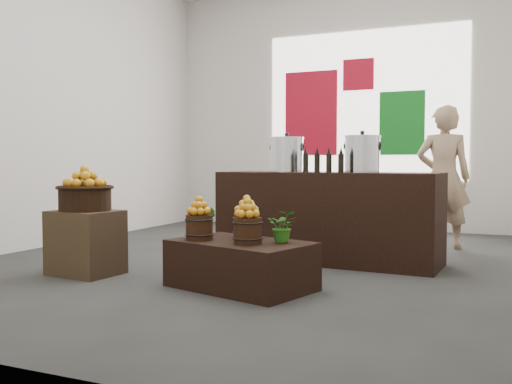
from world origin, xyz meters
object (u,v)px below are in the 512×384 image
at_px(stock_pot_left, 287,155).
at_px(shopper, 443,177).
at_px(wicker_basket, 85,199).
at_px(display_table, 241,265).
at_px(counter, 328,217).
at_px(stock_pot_center, 362,155).
at_px(crate, 86,243).

height_order(stock_pot_left, shopper, shopper).
bearing_deg(wicker_basket, display_table, 1.35).
distance_m(wicker_basket, counter, 2.54).
height_order(counter, stock_pot_left, stock_pot_left).
distance_m(display_table, stock_pot_center, 1.94).
bearing_deg(stock_pot_center, display_table, -113.89).
height_order(display_table, stock_pot_center, stock_pot_center).
bearing_deg(stock_pot_center, shopper, 66.05).
bearing_deg(shopper, stock_pot_center, 58.09).
height_order(crate, wicker_basket, wicker_basket).
bearing_deg(wicker_basket, stock_pot_left, 48.41).
bearing_deg(stock_pot_center, counter, 176.49).
distance_m(wicker_basket, stock_pot_left, 2.24).
xyz_separation_m(wicker_basket, stock_pot_left, (1.46, 1.64, 0.43)).
distance_m(counter, stock_pot_left, 0.83).
bearing_deg(wicker_basket, shopper, 46.08).
bearing_deg(shopper, wicker_basket, 38.12).
distance_m(crate, stock_pot_center, 2.94).
bearing_deg(counter, display_table, -97.56).
xyz_separation_m(counter, shopper, (1.06, 1.51, 0.41)).
distance_m(display_table, counter, 1.63).
distance_m(wicker_basket, stock_pot_center, 2.85).
height_order(crate, stock_pot_left, stock_pot_left).
height_order(wicker_basket, counter, counter).
distance_m(wicker_basket, shopper, 4.33).
height_order(counter, shopper, shopper).
xyz_separation_m(display_table, counter, (0.31, 1.57, 0.28)).
xyz_separation_m(crate, stock_pot_left, (1.46, 1.64, 0.85)).
height_order(display_table, stock_pot_left, stock_pot_left).
relative_size(stock_pot_left, shopper, 0.21).
bearing_deg(crate, counter, 39.66).
height_order(stock_pot_center, shopper, shopper).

